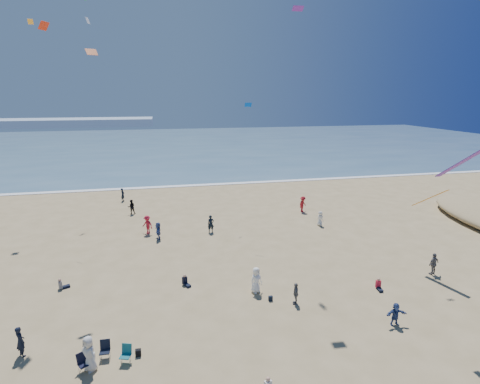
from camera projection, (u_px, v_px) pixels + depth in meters
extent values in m
cube|color=#476B84|center=(168.00, 145.00, 104.72)|extent=(220.00, 100.00, 0.06)
cube|color=white|center=(177.00, 186.00, 57.41)|extent=(220.00, 1.20, 0.08)
cube|color=#7A8EA8|center=(23.00, 123.00, 163.10)|extent=(110.00, 20.00, 3.20)
imported|color=black|center=(131.00, 207.00, 44.01)|extent=(0.96, 0.81, 1.75)
imported|color=white|center=(320.00, 219.00, 40.10)|extent=(0.76, 0.92, 1.60)
imported|color=#A5171E|center=(303.00, 204.00, 44.81)|extent=(1.40, 1.32, 1.91)
imported|color=silver|center=(89.00, 354.00, 18.96)|extent=(1.07, 1.11, 1.91)
imported|color=slate|center=(296.00, 293.00, 25.07)|extent=(0.66, 0.97, 1.53)
imported|color=black|center=(123.00, 195.00, 49.36)|extent=(0.60, 0.74, 1.74)
imported|color=black|center=(211.00, 224.00, 38.11)|extent=(0.69, 0.48, 1.81)
imported|color=#B4192C|center=(147.00, 225.00, 37.78)|extent=(1.38, 1.33, 1.89)
imported|color=black|center=(20.00, 341.00, 20.03)|extent=(0.74, 0.75, 1.75)
imported|color=navy|center=(158.00, 231.00, 36.36)|extent=(0.54, 1.59, 1.70)
imported|color=navy|center=(396.00, 314.00, 22.78)|extent=(1.35, 0.46, 1.45)
imported|color=white|center=(256.00, 280.00, 26.50)|extent=(1.09, 0.94, 1.89)
imported|color=slate|center=(434.00, 264.00, 29.16)|extent=(1.12, 0.71, 1.78)
cube|color=silver|center=(91.00, 357.00, 19.86)|extent=(0.35, 0.20, 0.40)
cube|color=black|center=(138.00, 353.00, 20.17)|extent=(0.30, 0.22, 0.38)
cube|color=black|center=(271.00, 298.00, 25.58)|extent=(0.28, 0.18, 0.34)
cube|color=#5B1F91|center=(298.00, 8.00, 26.08)|extent=(0.81, 0.45, 0.30)
cube|color=silver|center=(88.00, 20.00, 43.32)|extent=(0.45, 0.61, 0.70)
cube|color=gold|center=(30.00, 22.00, 38.52)|extent=(0.55, 0.38, 0.49)
cube|color=red|center=(44.00, 26.00, 24.26)|extent=(0.61, 0.89, 0.51)
cube|color=#DA5823|center=(91.00, 52.00, 26.08)|extent=(0.87, 0.73, 0.45)
cube|color=blue|center=(248.00, 105.00, 35.96)|extent=(0.69, 0.56, 0.39)
cube|color=#5A2493|center=(462.00, 162.00, 19.69)|extent=(0.35, 3.14, 2.21)
cube|color=orange|center=(430.00, 198.00, 29.00)|extent=(0.35, 2.64, 1.87)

